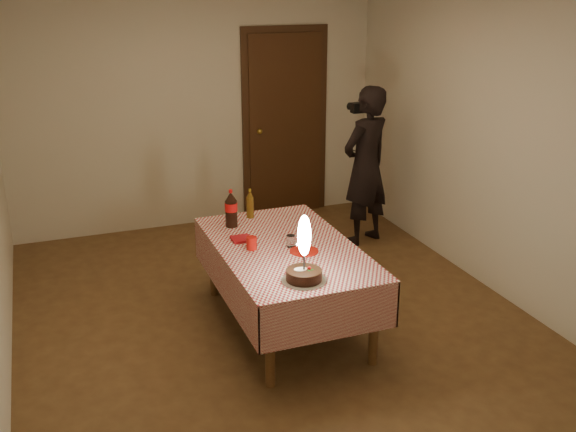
% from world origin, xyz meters
% --- Properties ---
extents(ground, '(4.00, 4.50, 0.01)m').
position_xyz_m(ground, '(0.00, 0.00, 0.00)').
color(ground, brown).
rests_on(ground, ground).
extents(room_shell, '(4.04, 4.54, 2.62)m').
position_xyz_m(room_shell, '(0.03, 0.08, 1.65)').
color(room_shell, beige).
rests_on(room_shell, ground).
extents(dining_table, '(1.02, 1.72, 0.69)m').
position_xyz_m(dining_table, '(0.05, -0.32, 0.59)').
color(dining_table, brown).
rests_on(dining_table, ground).
extents(birthday_cake, '(0.31, 0.31, 0.47)m').
position_xyz_m(birthday_cake, '(-0.05, -0.94, 0.82)').
color(birthday_cake, white).
rests_on(birthday_cake, dining_table).
extents(red_plate, '(0.22, 0.22, 0.01)m').
position_xyz_m(red_plate, '(0.14, -0.47, 0.69)').
color(red_plate, '#AC140B').
rests_on(red_plate, dining_table).
extents(red_cup, '(0.08, 0.08, 0.10)m').
position_xyz_m(red_cup, '(-0.21, -0.29, 0.74)').
color(red_cup, '#B0110C').
rests_on(red_cup, dining_table).
extents(clear_cup, '(0.07, 0.07, 0.09)m').
position_xyz_m(clear_cup, '(0.09, -0.34, 0.73)').
color(clear_cup, silver).
rests_on(clear_cup, dining_table).
extents(napkin_stack, '(0.15, 0.15, 0.02)m').
position_xyz_m(napkin_stack, '(-0.23, -0.08, 0.70)').
color(napkin_stack, '#A3121B').
rests_on(napkin_stack, dining_table).
extents(cola_bottle, '(0.10, 0.10, 0.32)m').
position_xyz_m(cola_bottle, '(-0.22, 0.23, 0.84)').
color(cola_bottle, black).
rests_on(cola_bottle, dining_table).
extents(amber_bottle_left, '(0.06, 0.06, 0.25)m').
position_xyz_m(amber_bottle_left, '(-0.01, 0.38, 0.81)').
color(amber_bottle_left, '#52380E').
rests_on(amber_bottle_left, dining_table).
extents(photographer, '(0.70, 0.58, 1.63)m').
position_xyz_m(photographer, '(1.44, 1.08, 0.82)').
color(photographer, black).
rests_on(photographer, ground).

